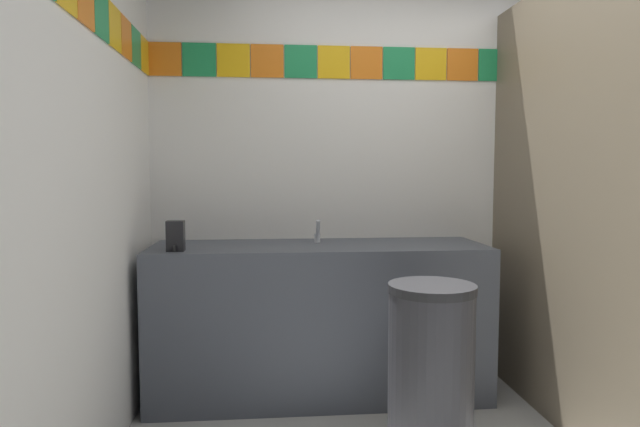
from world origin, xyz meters
TOP-DOWN VIEW (x-y plane):
  - wall_back at (0.00, 1.56)m, footprint 3.64×0.09m
  - wall_side at (-1.86, 0.00)m, footprint 0.09×3.04m
  - vanity_counter at (-0.83, 1.23)m, footprint 1.89×0.59m
  - faucet_center at (-0.83, 1.32)m, footprint 0.04×0.10m
  - soap_dispenser at (-1.60, 1.05)m, footprint 0.09×0.09m
  - stall_divider at (0.50, 0.51)m, footprint 0.92×1.50m
  - toilet at (0.88, 1.04)m, footprint 0.39×0.49m
  - trash_bin at (-0.38, 0.52)m, footprint 0.40×0.40m

SIDE VIEW (x-z plane):
  - toilet at x=0.88m, z-range -0.07..0.67m
  - trash_bin at x=-0.38m, z-range 0.00..0.78m
  - vanity_counter at x=-0.83m, z-range 0.01..0.88m
  - faucet_center at x=-0.83m, z-range 0.86..1.00m
  - soap_dispenser at x=-1.60m, z-range 0.87..1.03m
  - stall_divider at x=0.50m, z-range 0.00..2.26m
  - wall_side at x=-1.86m, z-range 0.00..2.90m
  - wall_back at x=0.00m, z-range 0.00..2.90m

